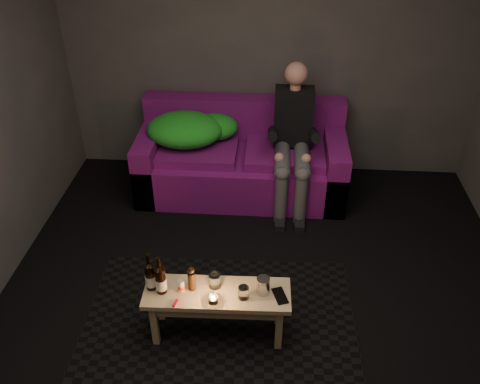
% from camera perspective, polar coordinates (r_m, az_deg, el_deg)
% --- Properties ---
extents(floor, '(4.50, 4.50, 0.00)m').
position_cam_1_polar(floor, '(3.77, 2.02, -15.00)').
color(floor, black).
rests_on(floor, ground).
extents(room, '(4.50, 4.50, 4.50)m').
position_cam_1_polar(room, '(3.17, 3.00, 11.75)').
color(room, silver).
rests_on(room, ground).
extents(rug, '(2.00, 1.48, 0.01)m').
position_cam_1_polar(rug, '(3.77, -2.35, -14.83)').
color(rug, black).
rests_on(rug, floor).
extents(sofa, '(1.97, 0.89, 0.85)m').
position_cam_1_polar(sofa, '(4.99, 0.24, 3.55)').
color(sofa, '#660D66').
rests_on(sofa, floor).
extents(green_blanket, '(0.87, 0.59, 0.30)m').
position_cam_1_polar(green_blanket, '(4.88, -5.62, 7.05)').
color(green_blanket, '#1D9D1C').
rests_on(green_blanket, sofa).
extents(person, '(0.35, 0.82, 1.31)m').
position_cam_1_polar(person, '(4.66, 5.97, 6.27)').
color(person, black).
rests_on(person, sofa).
extents(coffee_table, '(0.99, 0.34, 0.40)m').
position_cam_1_polar(coffee_table, '(3.50, -2.57, -11.96)').
color(coffee_table, tan).
rests_on(coffee_table, rug).
extents(beer_bottle_a, '(0.07, 0.07, 0.30)m').
position_cam_1_polar(beer_bottle_a, '(3.45, -10.03, -9.23)').
color(beer_bottle_a, black).
rests_on(beer_bottle_a, coffee_table).
extents(beer_bottle_b, '(0.07, 0.07, 0.30)m').
position_cam_1_polar(beer_bottle_b, '(3.41, -8.91, -9.65)').
color(beer_bottle_b, black).
rests_on(beer_bottle_b, coffee_table).
extents(salt_shaker, '(0.05, 0.05, 0.09)m').
position_cam_1_polar(salt_shaker, '(3.44, -6.63, -10.42)').
color(salt_shaker, silver).
rests_on(salt_shaker, coffee_table).
extents(pepper_mill, '(0.06, 0.06, 0.14)m').
position_cam_1_polar(pepper_mill, '(3.43, -5.45, -9.90)').
color(pepper_mill, black).
rests_on(pepper_mill, coffee_table).
extents(tumbler_back, '(0.11, 0.11, 0.10)m').
position_cam_1_polar(tumbler_back, '(3.45, -2.85, -9.91)').
color(tumbler_back, white).
rests_on(tumbler_back, coffee_table).
extents(tealight, '(0.07, 0.07, 0.05)m').
position_cam_1_polar(tealight, '(3.37, -3.03, -11.93)').
color(tealight, white).
rests_on(tealight, coffee_table).
extents(tumbler_front, '(0.08, 0.08, 0.09)m').
position_cam_1_polar(tumbler_front, '(3.38, 0.39, -11.23)').
color(tumbler_front, white).
rests_on(tumbler_front, coffee_table).
extents(steel_cup, '(0.12, 0.12, 0.12)m').
position_cam_1_polar(steel_cup, '(3.40, 2.61, -10.44)').
color(steel_cup, silver).
rests_on(steel_cup, coffee_table).
extents(smartphone, '(0.12, 0.17, 0.01)m').
position_cam_1_polar(smartphone, '(3.42, 4.51, -11.54)').
color(smartphone, black).
rests_on(smartphone, coffee_table).
extents(red_lighter, '(0.03, 0.07, 0.01)m').
position_cam_1_polar(red_lighter, '(3.39, -7.24, -12.25)').
color(red_lighter, red).
rests_on(red_lighter, coffee_table).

